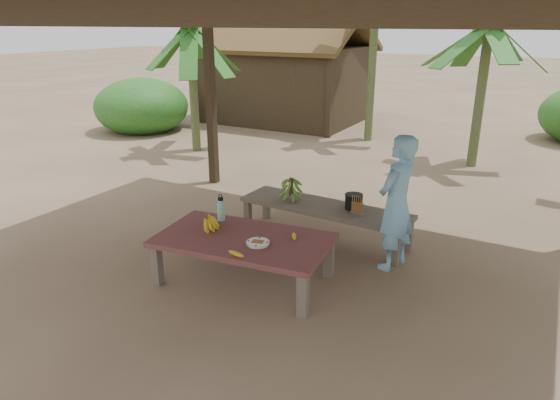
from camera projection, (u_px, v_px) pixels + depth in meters
The scene contains 16 objects.
ground at pixel (298, 274), 5.52m from camera, with size 80.00×80.00×0.00m, color brown.
pavilion at pixel (299, 5), 4.58m from camera, with size 6.60×5.60×2.95m.
work_table at pixel (243, 243), 5.26m from camera, with size 1.91×1.21×0.50m.
bench at pixel (325, 210), 6.29m from camera, with size 2.23×0.70×0.45m.
ripe_banana_bunch at pixel (206, 222), 5.43m from camera, with size 0.26×0.22×0.16m, color yellow, non-canonical shape.
plate at pixel (258, 243), 5.06m from camera, with size 0.24×0.24×0.04m.
loose_banana_front at pixel (236, 254), 4.81m from camera, with size 0.04×0.17×0.04m, color yellow.
loose_banana_side at pixel (294, 236), 5.21m from camera, with size 0.04×0.14×0.04m, color yellow.
water_flask at pixel (221, 209), 5.65m from camera, with size 0.08×0.08×0.31m.
green_banana_stalk at pixel (291, 188), 6.47m from camera, with size 0.26×0.26×0.30m, color #598C2D, non-canonical shape.
cooking_pot at pixel (354, 202), 6.15m from camera, with size 0.21×0.21×0.18m, color black.
skewer_rack at pixel (358, 205), 5.96m from camera, with size 0.18×0.08×0.24m, color #A57F47, non-canonical shape.
woman at pixel (396, 203), 5.45m from camera, with size 0.56×0.37×1.53m, color #76B8DE.
hut at pixel (285, 80), 13.79m from camera, with size 4.40×3.43×2.85m.
banana_plant_n at pixel (488, 38), 8.87m from camera, with size 1.80×1.80×2.83m.
banana_plant_w at pixel (191, 43), 10.08m from camera, with size 1.80×1.80×2.71m.
Camera 1 is at (2.21, -4.40, 2.64)m, focal length 32.00 mm.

